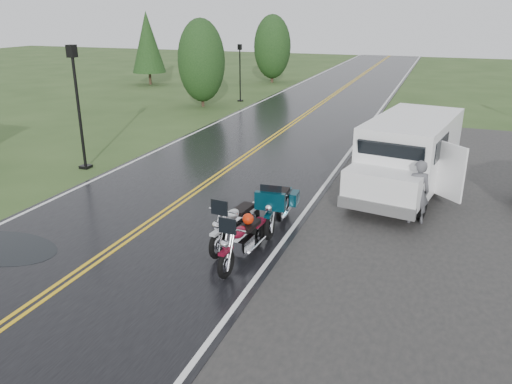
# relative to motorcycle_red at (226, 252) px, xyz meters

# --- Properties ---
(ground) EXTENTS (120.00, 120.00, 0.00)m
(ground) POSITION_rel_motorcycle_red_xyz_m (-3.20, 0.93, -0.67)
(ground) COLOR #2D471E
(ground) RESTS_ON ground
(road) EXTENTS (8.00, 100.00, 0.04)m
(road) POSITION_rel_motorcycle_red_xyz_m (-3.20, 10.93, -0.65)
(road) COLOR black
(road) RESTS_ON ground
(motorcycle_red) EXTENTS (0.97, 2.32, 1.34)m
(motorcycle_red) POSITION_rel_motorcycle_red_xyz_m (0.00, 0.00, 0.00)
(motorcycle_red) COLOR maroon
(motorcycle_red) RESTS_ON ground
(motorcycle_teal) EXTENTS (1.05, 2.48, 1.43)m
(motorcycle_teal) POSITION_rel_motorcycle_red_xyz_m (0.24, 2.16, 0.05)
(motorcycle_teal) COLOR #042833
(motorcycle_teal) RESTS_ON ground
(motorcycle_silver) EXTENTS (1.12, 2.45, 1.40)m
(motorcycle_silver) POSITION_rel_motorcycle_red_xyz_m (-0.55, 0.77, 0.03)
(motorcycle_silver) COLOR #B8BCC0
(motorcycle_silver) RESTS_ON ground
(van_white) EXTENTS (3.36, 6.52, 2.44)m
(van_white) POSITION_rel_motorcycle_red_xyz_m (1.85, 5.34, 0.55)
(van_white) COLOR white
(van_white) RESTS_ON ground
(person_at_van) EXTENTS (0.74, 0.58, 1.79)m
(person_at_van) POSITION_rel_motorcycle_red_xyz_m (3.63, 4.67, 0.22)
(person_at_van) COLOR #515157
(person_at_van) RESTS_ON ground
(lamp_post_near_left) EXTENTS (0.39, 0.39, 4.51)m
(lamp_post_near_left) POSITION_rel_motorcycle_red_xyz_m (-8.27, 5.75, 1.58)
(lamp_post_near_left) COLOR black
(lamp_post_near_left) RESTS_ON ground
(lamp_post_far_left) EXTENTS (0.31, 0.31, 3.63)m
(lamp_post_far_left) POSITION_rel_motorcycle_red_xyz_m (-8.39, 21.43, 1.14)
(lamp_post_far_left) COLOR black
(lamp_post_far_left) RESTS_ON ground
(tree_left_mid) EXTENTS (2.84, 2.84, 4.44)m
(tree_left_mid) POSITION_rel_motorcycle_red_xyz_m (-9.84, 18.88, 1.55)
(tree_left_mid) COLOR #1E3D19
(tree_left_mid) RESTS_ON ground
(tree_left_far) EXTENTS (2.97, 2.97, 4.57)m
(tree_left_far) POSITION_rel_motorcycle_red_xyz_m (-9.41, 30.89, 1.61)
(tree_left_far) COLOR #1E3D19
(tree_left_far) RESTS_ON ground
(pine_left_far) EXTENTS (2.61, 2.61, 5.44)m
(pine_left_far) POSITION_rel_motorcycle_red_xyz_m (-18.16, 26.29, 2.05)
(pine_left_far) COLOR #1E3D19
(pine_left_far) RESTS_ON ground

